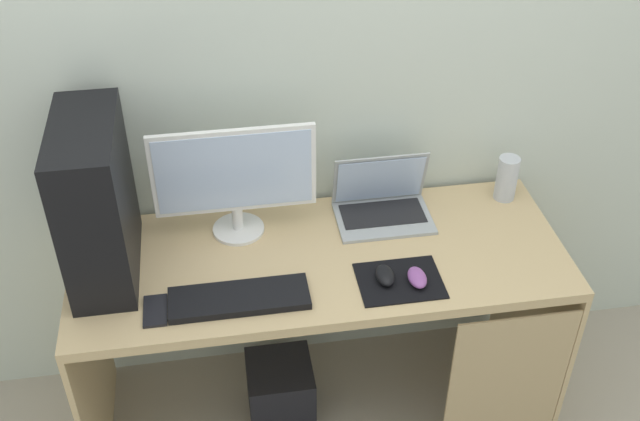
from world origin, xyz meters
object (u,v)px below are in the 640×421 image
(monitor, at_px, (235,179))
(mouse_right, at_px, (417,278))
(cell_phone, at_px, (155,311))
(subwoofer, at_px, (280,389))
(keyboard, at_px, (239,298))
(pc_tower, at_px, (96,201))
(mouse_left, at_px, (385,275))
(laptop, at_px, (382,204))
(speaker, at_px, (507,178))

(monitor, height_order, mouse_right, monitor)
(cell_phone, height_order, subwoofer, cell_phone)
(cell_phone, bearing_deg, keyboard, 1.48)
(pc_tower, height_order, keyboard, pc_tower)
(mouse_right, relative_size, cell_phone, 0.74)
(pc_tower, bearing_deg, keyboard, -29.59)
(monitor, distance_m, mouse_left, 0.56)
(keyboard, relative_size, mouse_left, 4.38)
(monitor, height_order, laptop, monitor)
(monitor, xyz_separation_m, mouse_right, (0.52, -0.34, -0.19))
(monitor, relative_size, keyboard, 1.24)
(cell_phone, bearing_deg, mouse_right, 0.10)
(speaker, xyz_separation_m, mouse_right, (-0.42, -0.39, -0.06))
(speaker, xyz_separation_m, cell_phone, (-1.21, -0.39, -0.08))
(monitor, relative_size, speaker, 3.18)
(mouse_left, relative_size, cell_phone, 0.74)
(pc_tower, bearing_deg, subwoofer, -3.81)
(speaker, height_order, subwoofer, speaker)
(speaker, height_order, mouse_left, speaker)
(monitor, xyz_separation_m, subwoofer, (0.10, -0.15, -0.86))
(speaker, relative_size, cell_phone, 1.26)
(laptop, bearing_deg, pc_tower, -171.81)
(monitor, relative_size, mouse_left, 5.43)
(speaker, relative_size, mouse_right, 1.71)
(pc_tower, distance_m, laptop, 0.94)
(mouse_right, bearing_deg, keyboard, 179.47)
(keyboard, distance_m, mouse_left, 0.45)
(keyboard, bearing_deg, laptop, 34.37)
(pc_tower, height_order, speaker, pc_tower)
(laptop, xyz_separation_m, cell_phone, (-0.76, -0.36, -0.04))
(pc_tower, distance_m, mouse_right, 0.99)
(monitor, height_order, subwoofer, monitor)
(pc_tower, relative_size, cell_phone, 3.94)
(speaker, relative_size, keyboard, 0.39)
(monitor, distance_m, subwoofer, 0.88)
(speaker, bearing_deg, keyboard, -158.37)
(subwoofer, bearing_deg, mouse_right, -24.68)
(speaker, bearing_deg, pc_tower, -173.25)
(pc_tower, bearing_deg, monitor, 15.12)
(mouse_left, bearing_deg, laptop, 78.82)
(pc_tower, height_order, subwoofer, pc_tower)
(keyboard, bearing_deg, speaker, 21.63)
(keyboard, distance_m, mouse_right, 0.55)
(keyboard, height_order, mouse_right, mouse_right)
(subwoofer, bearing_deg, speaker, 13.06)
(monitor, bearing_deg, laptop, 2.15)
(mouse_right, bearing_deg, mouse_left, 165.26)
(pc_tower, relative_size, keyboard, 1.22)
(laptop, xyz_separation_m, mouse_right, (0.03, -0.36, -0.02))
(monitor, relative_size, cell_phone, 4.01)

